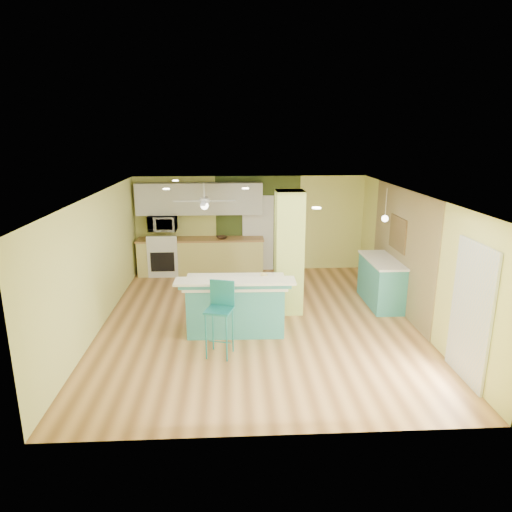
{
  "coord_description": "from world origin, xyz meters",
  "views": [
    {
      "loc": [
        -0.49,
        -8.3,
        3.61
      ],
      "look_at": [
        -0.02,
        0.4,
        1.22
      ],
      "focal_mm": 32.0,
      "sensor_mm": 36.0,
      "label": 1
    }
  ],
  "objects_px": {
    "bar_stool": "(221,306)",
    "canister": "(264,278)",
    "fruit_bowl": "(222,238)",
    "side_counter": "(382,281)",
    "peninsula": "(236,304)"
  },
  "relations": [
    {
      "from": "bar_stool",
      "to": "fruit_bowl",
      "type": "xyz_separation_m",
      "value": [
        -0.06,
        4.43,
        0.13
      ]
    },
    {
      "from": "peninsula",
      "to": "fruit_bowl",
      "type": "distance_m",
      "value": 3.58
    },
    {
      "from": "fruit_bowl",
      "to": "side_counter",
      "type": "bearing_deg",
      "value": -33.97
    },
    {
      "from": "peninsula",
      "to": "fruit_bowl",
      "type": "bearing_deg",
      "value": 96.42
    },
    {
      "from": "fruit_bowl",
      "to": "canister",
      "type": "xyz_separation_m",
      "value": [
        0.82,
        -3.63,
        0.08
      ]
    },
    {
      "from": "bar_stool",
      "to": "fruit_bowl",
      "type": "distance_m",
      "value": 4.44
    },
    {
      "from": "bar_stool",
      "to": "canister",
      "type": "bearing_deg",
      "value": 63.09
    },
    {
      "from": "fruit_bowl",
      "to": "canister",
      "type": "distance_m",
      "value": 3.72
    },
    {
      "from": "canister",
      "to": "bar_stool",
      "type": "bearing_deg",
      "value": -133.54
    },
    {
      "from": "canister",
      "to": "peninsula",
      "type": "bearing_deg",
      "value": 169.33
    },
    {
      "from": "peninsula",
      "to": "fruit_bowl",
      "type": "xyz_separation_m",
      "value": [
        -0.31,
        3.53,
        0.46
      ]
    },
    {
      "from": "bar_stool",
      "to": "peninsula",
      "type": "bearing_deg",
      "value": 90.89
    },
    {
      "from": "peninsula",
      "to": "bar_stool",
      "type": "height_order",
      "value": "bar_stool"
    },
    {
      "from": "peninsula",
      "to": "bar_stool",
      "type": "relative_size",
      "value": 1.67
    },
    {
      "from": "bar_stool",
      "to": "canister",
      "type": "xyz_separation_m",
      "value": [
        0.77,
        0.81,
        0.21
      ]
    }
  ]
}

